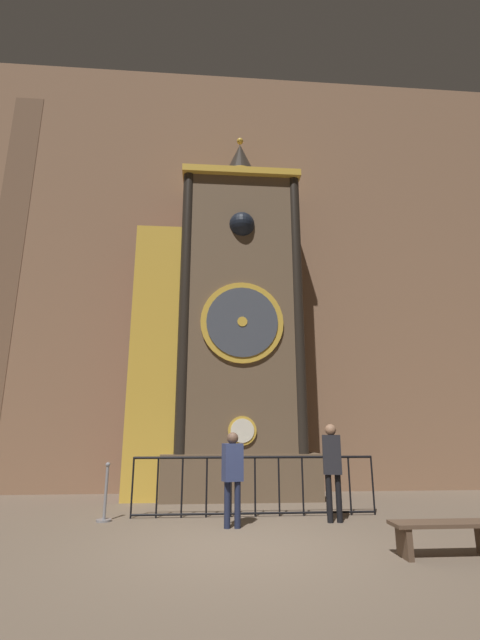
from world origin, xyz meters
name	(u,v)px	position (x,y,z in m)	size (l,w,h in m)	color
ground_plane	(240,548)	(0.00, 0.00, 0.00)	(28.00, 28.00, 0.00)	brown
cathedral_back_wall	(223,260)	(-0.09, 5.84, 6.88)	(24.00, 0.32, 13.77)	#846047
clock_tower	(225,328)	(-0.07, 4.65, 4.35)	(4.82, 1.80, 10.47)	brown
railing_fence	(255,483)	(0.48, 2.28, 0.62)	(4.87, 0.05, 1.14)	black
visitor_near	(233,469)	(-0.04, 1.27, 0.96)	(0.39, 0.31, 1.61)	#1B213A
visitor_far	(332,462)	(1.88, 1.60, 1.06)	(0.38, 0.29, 1.76)	black
stanchion_post	(105,502)	(-2.39, 2.04, 0.34)	(0.28, 0.28, 1.05)	gray
visitor_bench	(444,531)	(2.71, -0.70, 0.32)	(1.42, 0.40, 0.44)	brown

